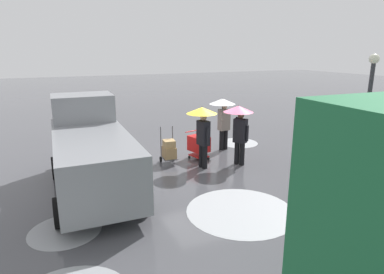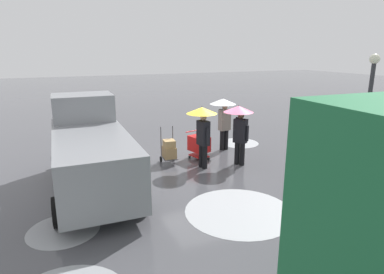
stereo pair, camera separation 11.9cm
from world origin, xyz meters
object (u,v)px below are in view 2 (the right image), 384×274
pedestrian_white_side (202,123)px  street_lamp (368,107)px  hand_dolly_boxes (169,150)px  pedestrian_pink_side (224,112)px  cargo_van_parked_right (91,151)px  pedestrian_black_side (240,121)px  shopping_cart_vendor (199,145)px

pedestrian_white_side → street_lamp: (-3.80, 3.20, 0.79)m
hand_dolly_boxes → pedestrian_pink_side: bearing=-164.1°
hand_dolly_boxes → street_lamp: size_ratio=0.34×
cargo_van_parked_right → hand_dolly_boxes: (-2.81, -1.27, -0.68)m
pedestrian_pink_side → pedestrian_white_side: 2.28m
pedestrian_black_side → street_lamp: size_ratio=0.56×
pedestrian_black_side → street_lamp: bearing=130.2°
pedestrian_pink_side → shopping_cart_vendor: bearing=27.2°
pedestrian_white_side → pedestrian_black_side: bearing=169.3°
shopping_cart_vendor → pedestrian_pink_side: size_ratio=0.49×
pedestrian_black_side → street_lamp: 3.95m
shopping_cart_vendor → hand_dolly_boxes: hand_dolly_boxes is taller
shopping_cart_vendor → hand_dolly_boxes: size_ratio=0.79×
cargo_van_parked_right → hand_dolly_boxes: 3.16m
shopping_cart_vendor → street_lamp: bearing=131.3°
hand_dolly_boxes → pedestrian_white_side: bearing=138.3°
hand_dolly_boxes → shopping_cart_vendor: bearing=-179.4°
cargo_van_parked_right → street_lamp: 8.11m
shopping_cart_vendor → hand_dolly_boxes: 1.18m
pedestrian_pink_side → pedestrian_black_side: size_ratio=1.00×
shopping_cart_vendor → pedestrian_pink_side: 1.88m
cargo_van_parked_right → hand_dolly_boxes: size_ratio=4.09×
hand_dolly_boxes → street_lamp: 6.48m
cargo_van_parked_right → pedestrian_white_side: bearing=-173.1°
pedestrian_pink_side → pedestrian_black_side: (0.36, 1.80, -0.01)m
cargo_van_parked_right → street_lamp: (-7.54, 2.75, 1.19)m
cargo_van_parked_right → pedestrian_black_side: 5.06m
shopping_cart_vendor → street_lamp: size_ratio=0.27×
hand_dolly_boxes → street_lamp: bearing=139.6°
pedestrian_white_side → street_lamp: bearing=139.9°
pedestrian_white_side → shopping_cart_vendor: bearing=-107.5°
street_lamp → shopping_cart_vendor: bearing=-48.7°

